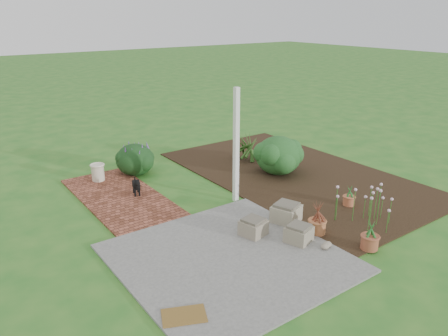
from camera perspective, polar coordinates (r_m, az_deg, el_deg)
ground at (r=9.41m, az=0.43°, el=-4.92°), size 80.00×80.00×0.00m
concrete_patio at (r=7.50m, az=0.59°, el=-11.65°), size 3.50×3.50×0.04m
brick_path at (r=10.07m, az=-13.41°, el=-3.66°), size 1.60×3.50×0.04m
garden_bed at (r=11.27m, az=9.24°, el=-0.84°), size 4.00×7.00×0.03m
veranda_post at (r=9.21m, az=1.60°, el=2.83°), size 0.10×0.10×2.50m
stone_trough_near at (r=8.00m, az=9.73°, el=-8.51°), size 0.52×0.52×0.28m
stone_trough_mid at (r=8.13m, az=3.84°, el=-7.78°), size 0.50×0.50×0.28m
stone_trough_far at (r=8.67m, az=8.12°, el=-5.91°), size 0.63×0.63×0.32m
coir_doormat at (r=6.26m, az=-5.26°, el=-18.64°), size 0.70×0.59×0.02m
black_dog at (r=9.94m, az=-11.38°, el=-2.19°), size 0.23×0.46×0.40m
cream_ceramic_urn at (r=11.05m, az=-16.15°, el=-0.57°), size 0.40×0.40×0.40m
evergreen_shrub at (r=11.14m, az=7.12°, el=1.78°), size 1.30×1.30×0.98m
agapanthus_clump_back at (r=11.53m, az=7.02°, el=1.97°), size 1.20×1.20×0.82m
agapanthus_clump_front at (r=12.08m, az=2.97°, el=3.01°), size 1.01×1.01×0.85m
pink_flower_patch at (r=8.91m, az=18.63°, el=-4.76°), size 1.46×1.46×0.72m
terracotta_pot_bronze at (r=8.37m, az=12.04°, el=-7.48°), size 0.36×0.36×0.26m
terracotta_pot_small_left at (r=9.70m, az=15.99°, el=-4.11°), size 0.26×0.26×0.20m
terracotta_pot_small_right at (r=8.09m, az=18.49°, el=-9.18°), size 0.39×0.39×0.25m
purple_flowering_bush at (r=11.31m, az=-11.56°, el=1.19°), size 1.21×1.21×0.82m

